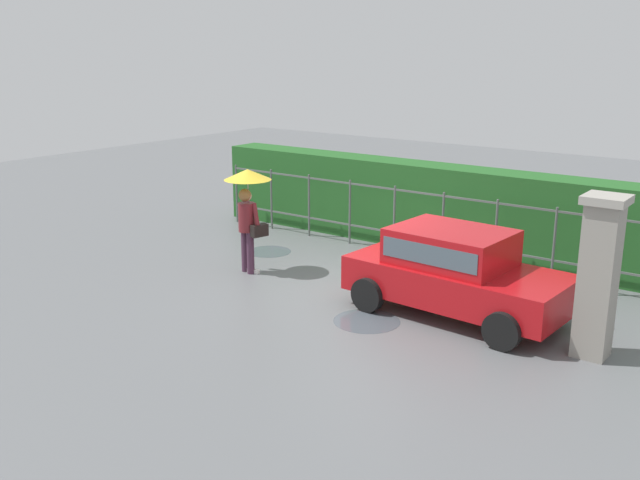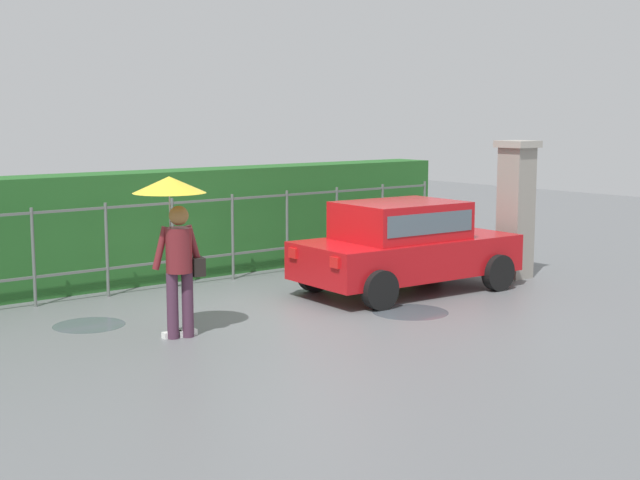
% 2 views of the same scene
% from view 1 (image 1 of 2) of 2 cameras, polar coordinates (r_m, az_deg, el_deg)
% --- Properties ---
extents(ground_plane, '(40.00, 40.00, 0.00)m').
position_cam_1_polar(ground_plane, '(13.28, 3.27, -4.15)').
color(ground_plane, slate).
extents(car, '(3.82, 2.04, 1.48)m').
position_cam_1_polar(car, '(12.12, 10.81, -2.31)').
color(car, '#B71116').
rests_on(car, ground).
extents(pedestrian, '(0.94, 0.94, 2.09)m').
position_cam_1_polar(pedestrian, '(14.10, -5.84, 3.43)').
color(pedestrian, '#47283D').
rests_on(pedestrian, ground).
extents(gate_pillar, '(0.60, 0.60, 2.42)m').
position_cam_1_polar(gate_pillar, '(10.92, 21.54, -2.69)').
color(gate_pillar, gray).
rests_on(gate_pillar, ground).
extents(fence_section, '(10.70, 0.05, 1.50)m').
position_cam_1_polar(fence_section, '(15.35, 7.90, 1.62)').
color(fence_section, '#59605B').
rests_on(fence_section, ground).
extents(hedge_row, '(11.65, 0.90, 1.90)m').
position_cam_1_polar(hedge_row, '(16.05, 9.38, 2.62)').
color(hedge_row, '#235B23').
rests_on(hedge_row, ground).
extents(puddle_near, '(1.12, 1.12, 0.00)m').
position_cam_1_polar(puddle_near, '(11.89, 3.79, -6.53)').
color(puddle_near, '#4C545B').
rests_on(puddle_near, ground).
extents(puddle_far, '(0.98, 0.98, 0.00)m').
position_cam_1_polar(puddle_far, '(15.83, -4.12, -0.93)').
color(puddle_far, '#4C545B').
rests_on(puddle_far, ground).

